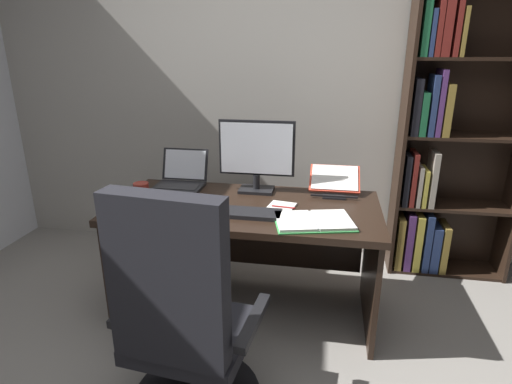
# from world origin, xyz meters

# --- Properties ---
(wall_back) EXTENTS (5.27, 0.12, 2.86)m
(wall_back) POSITION_xyz_m (0.00, 1.90, 1.43)
(wall_back) COLOR #B2ADA3
(wall_back) RESTS_ON ground
(desk) EXTENTS (1.58, 0.78, 0.72)m
(desk) POSITION_xyz_m (-0.14, 0.99, 0.53)
(desk) COLOR black
(desk) RESTS_ON ground
(bookshelf) EXTENTS (0.82, 0.30, 2.06)m
(bookshelf) POSITION_xyz_m (1.12, 1.68, 0.98)
(bookshelf) COLOR black
(bookshelf) RESTS_ON ground
(office_chair) EXTENTS (0.65, 0.60, 1.12)m
(office_chair) POSITION_xyz_m (-0.24, 0.03, 0.48)
(office_chair) COLOR black
(office_chair) RESTS_ON ground
(monitor) EXTENTS (0.49, 0.16, 0.46)m
(monitor) POSITION_xyz_m (-0.12, 1.18, 0.96)
(monitor) COLOR black
(monitor) RESTS_ON desk
(laptop) EXTENTS (0.32, 0.31, 0.23)m
(laptop) POSITION_xyz_m (-0.64, 1.18, 0.77)
(laptop) COLOR black
(laptop) RESTS_ON desk
(keyboard) EXTENTS (0.42, 0.15, 0.02)m
(keyboard) POSITION_xyz_m (-0.12, 0.76, 0.73)
(keyboard) COLOR black
(keyboard) RESTS_ON desk
(computer_mouse) EXTENTS (0.06, 0.10, 0.04)m
(computer_mouse) POSITION_xyz_m (-0.42, 0.76, 0.74)
(computer_mouse) COLOR black
(computer_mouse) RESTS_ON desk
(reading_stand_with_book) EXTENTS (0.32, 0.27, 0.15)m
(reading_stand_with_book) POSITION_xyz_m (0.38, 1.24, 0.80)
(reading_stand_with_book) COLOR black
(reading_stand_with_book) RESTS_ON desk
(open_binder) EXTENTS (0.46, 0.37, 0.02)m
(open_binder) POSITION_xyz_m (0.27, 0.71, 0.73)
(open_binder) COLOR green
(open_binder) RESTS_ON desk
(notepad) EXTENTS (0.19, 0.23, 0.01)m
(notepad) POSITION_xyz_m (0.07, 0.88, 0.73)
(notepad) COLOR white
(notepad) RESTS_ON desk
(pen) EXTENTS (0.14, 0.02, 0.01)m
(pen) POSITION_xyz_m (0.09, 0.88, 0.73)
(pen) COLOR maroon
(pen) RESTS_ON notepad
(coffee_mug) EXTENTS (0.09, 0.09, 0.10)m
(coffee_mug) POSITION_xyz_m (-0.79, 0.90, 0.77)
(coffee_mug) COLOR maroon
(coffee_mug) RESTS_ON desk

